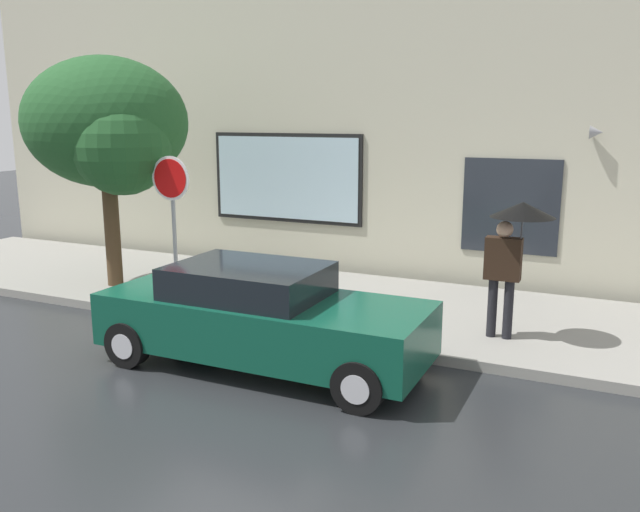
% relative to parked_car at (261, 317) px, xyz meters
% --- Properties ---
extents(ground_plane, '(60.00, 60.00, 0.00)m').
position_rel_parked_car_xyz_m(ground_plane, '(-0.68, 0.03, -0.70)').
color(ground_plane, '#282B2D').
extents(sidewalk, '(20.00, 4.00, 0.15)m').
position_rel_parked_car_xyz_m(sidewalk, '(-0.68, 3.03, -0.63)').
color(sidewalk, gray).
rests_on(sidewalk, ground).
extents(building_facade, '(20.00, 0.67, 7.00)m').
position_rel_parked_car_xyz_m(building_facade, '(-0.69, 5.53, 2.78)').
color(building_facade, beige).
rests_on(building_facade, ground).
extents(parked_car, '(4.50, 1.80, 1.41)m').
position_rel_parked_car_xyz_m(parked_car, '(0.00, 0.00, 0.00)').
color(parked_car, '#0F4C38').
rests_on(parked_car, ground).
extents(fire_hydrant, '(0.30, 0.44, 0.78)m').
position_rel_parked_car_xyz_m(fire_hydrant, '(-0.15, 1.85, -0.17)').
color(fire_hydrant, yellow).
rests_on(fire_hydrant, sidewalk).
extents(pedestrian_with_umbrella, '(0.95, 0.91, 2.04)m').
position_rel_parked_car_xyz_m(pedestrian_with_umbrella, '(2.97, 2.16, 1.02)').
color(pedestrian_with_umbrella, black).
rests_on(pedestrian_with_umbrella, sidewalk).
extents(street_tree, '(3.21, 2.73, 4.32)m').
position_rel_parked_car_xyz_m(street_tree, '(-4.38, 2.10, 2.46)').
color(street_tree, '#4C3823').
rests_on(street_tree, sidewalk).
extents(stop_sign, '(0.76, 0.10, 2.57)m').
position_rel_parked_car_xyz_m(stop_sign, '(-2.70, 1.69, 1.26)').
color(stop_sign, gray).
rests_on(stop_sign, sidewalk).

